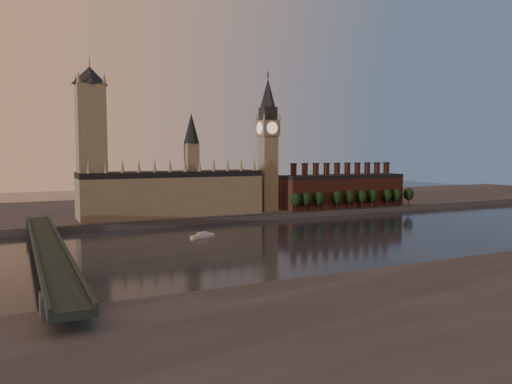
% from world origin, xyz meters
% --- Properties ---
extents(ground, '(900.00, 900.00, 0.00)m').
position_xyz_m(ground, '(0.00, 0.00, 0.00)').
color(ground, black).
rests_on(ground, ground).
extents(north_bank, '(900.00, 182.00, 4.00)m').
position_xyz_m(north_bank, '(0.00, 178.04, 2.00)').
color(north_bank, '#444549').
rests_on(north_bank, ground).
extents(palace_of_westminster, '(130.00, 30.30, 74.00)m').
position_xyz_m(palace_of_westminster, '(-64.41, 114.91, 21.63)').
color(palace_of_westminster, gray).
rests_on(palace_of_westminster, north_bank).
extents(victoria_tower, '(24.00, 24.00, 108.00)m').
position_xyz_m(victoria_tower, '(-120.00, 115.00, 59.09)').
color(victoria_tower, gray).
rests_on(victoria_tower, north_bank).
extents(big_ben, '(15.00, 15.00, 107.00)m').
position_xyz_m(big_ben, '(10.00, 110.00, 56.83)').
color(big_ben, gray).
rests_on(big_ben, north_bank).
extents(chimney_block, '(110.00, 25.00, 37.00)m').
position_xyz_m(chimney_block, '(80.00, 110.00, 17.82)').
color(chimney_block, brown).
rests_on(chimney_block, north_bank).
extents(embankment_tree_0, '(8.60, 8.60, 14.88)m').
position_xyz_m(embankment_tree_0, '(26.54, 95.34, 13.47)').
color(embankment_tree_0, black).
rests_on(embankment_tree_0, north_bank).
extents(embankment_tree_1, '(8.60, 8.60, 14.88)m').
position_xyz_m(embankment_tree_1, '(35.41, 94.81, 13.47)').
color(embankment_tree_1, black).
rests_on(embankment_tree_1, north_bank).
extents(embankment_tree_2, '(8.60, 8.60, 14.88)m').
position_xyz_m(embankment_tree_2, '(47.20, 94.46, 13.47)').
color(embankment_tree_2, black).
rests_on(embankment_tree_2, north_bank).
extents(embankment_tree_3, '(8.60, 8.60, 14.88)m').
position_xyz_m(embankment_tree_3, '(64.49, 95.05, 13.47)').
color(embankment_tree_3, black).
rests_on(embankment_tree_3, north_bank).
extents(embankment_tree_4, '(8.60, 8.60, 14.88)m').
position_xyz_m(embankment_tree_4, '(76.47, 95.18, 13.47)').
color(embankment_tree_4, black).
rests_on(embankment_tree_4, north_bank).
extents(embankment_tree_5, '(8.60, 8.60, 14.88)m').
position_xyz_m(embankment_tree_5, '(88.68, 94.38, 13.47)').
color(embankment_tree_5, black).
rests_on(embankment_tree_5, north_bank).
extents(embankment_tree_6, '(8.60, 8.60, 14.88)m').
position_xyz_m(embankment_tree_6, '(99.34, 94.18, 13.47)').
color(embankment_tree_6, black).
rests_on(embankment_tree_6, north_bank).
extents(embankment_tree_7, '(8.60, 8.60, 14.88)m').
position_xyz_m(embankment_tree_7, '(115.06, 94.62, 13.47)').
color(embankment_tree_7, black).
rests_on(embankment_tree_7, north_bank).
extents(embankment_tree_8, '(8.60, 8.60, 14.88)m').
position_xyz_m(embankment_tree_8, '(125.05, 94.15, 13.47)').
color(embankment_tree_8, black).
rests_on(embankment_tree_8, north_bank).
extents(embankment_tree_9, '(8.60, 8.60, 14.88)m').
position_xyz_m(embankment_tree_9, '(139.00, 94.80, 13.47)').
color(embankment_tree_9, black).
rests_on(embankment_tree_9, north_bank).
extents(westminster_bridge, '(14.00, 200.00, 11.55)m').
position_xyz_m(westminster_bridge, '(-155.00, -2.70, 7.44)').
color(westminster_bridge, '#1C2C27').
rests_on(westminster_bridge, ground).
extents(river_boat, '(15.73, 9.68, 3.04)m').
position_xyz_m(river_boat, '(-69.51, 38.98, 1.16)').
color(river_boat, silver).
rests_on(river_boat, ground).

